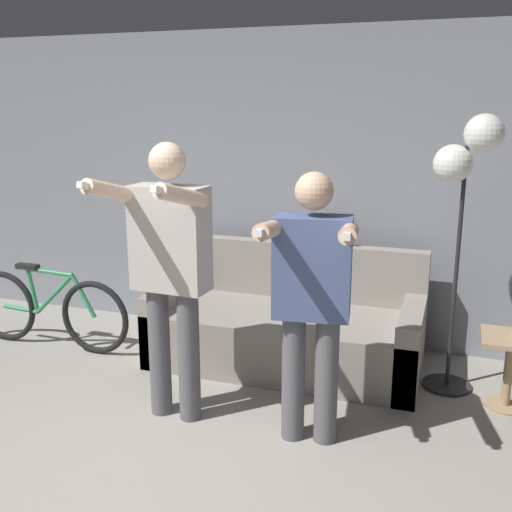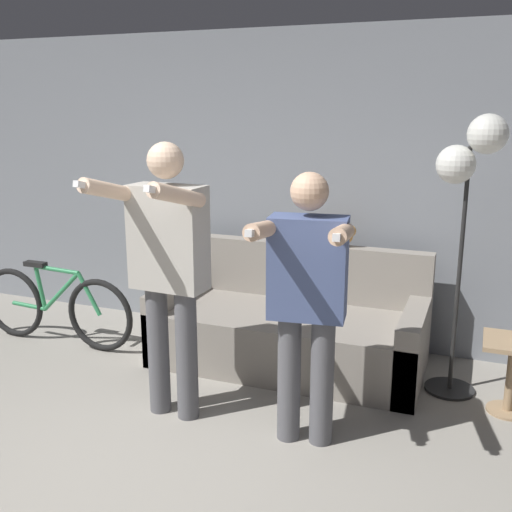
% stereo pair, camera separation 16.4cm
% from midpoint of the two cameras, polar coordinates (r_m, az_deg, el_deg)
% --- Properties ---
extents(wall_back, '(10.00, 0.05, 2.60)m').
position_cam_midpoint_polar(wall_back, '(5.17, 2.30, 6.51)').
color(wall_back, gray).
rests_on(wall_back, ground_plane).
extents(couch, '(2.07, 0.93, 0.90)m').
position_cam_midpoint_polar(couch, '(4.75, 4.23, -6.95)').
color(couch, gray).
rests_on(couch, ground_plane).
extents(person_left, '(0.57, 0.68, 1.78)m').
position_cam_midpoint_polar(person_left, '(3.74, -7.18, -0.52)').
color(person_left, '#56565B').
rests_on(person_left, ground_plane).
extents(person_right, '(0.57, 0.72, 1.64)m').
position_cam_midpoint_polar(person_right, '(3.44, 6.22, -3.46)').
color(person_right, '#56565B').
rests_on(person_right, ground_plane).
extents(cat, '(0.44, 0.14, 0.18)m').
position_cam_midpoint_polar(cat, '(4.82, 8.43, 1.93)').
color(cat, tan).
rests_on(cat, couch).
extents(floor_lamp, '(0.44, 0.35, 1.94)m').
position_cam_midpoint_polar(floor_lamp, '(4.22, 20.73, 7.53)').
color(floor_lamp, black).
rests_on(floor_lamp, ground_plane).
extents(side_table, '(0.39, 0.39, 0.51)m').
position_cam_midpoint_polar(side_table, '(4.34, 24.25, -9.23)').
color(side_table, '#A38460').
rests_on(side_table, ground_plane).
extents(bicycle, '(1.52, 0.07, 0.71)m').
position_cam_midpoint_polar(bicycle, '(5.34, -17.75, -4.65)').
color(bicycle, black).
rests_on(bicycle, ground_plane).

